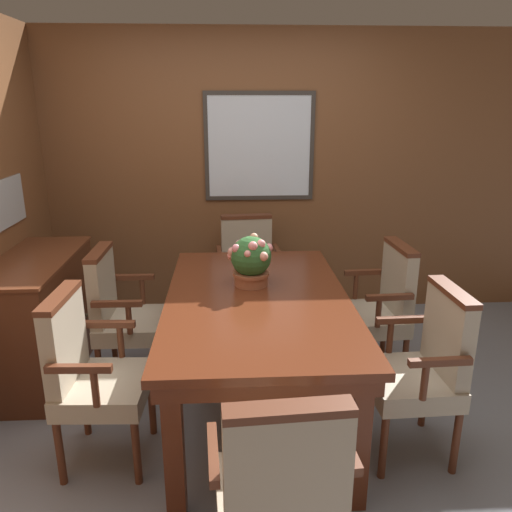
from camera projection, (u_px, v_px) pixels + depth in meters
The scene contains 11 objects.
ground_plane at pixel (250, 427), 2.99m from camera, with size 14.00×14.00×0.00m, color gray.
wall_back at pixel (241, 177), 4.36m from camera, with size 7.20×0.08×2.45m.
dining_table at pixel (257, 311), 2.95m from camera, with size 1.06×1.79×0.78m.
chair_left_near at pixel (90, 371), 2.59m from camera, with size 0.47×0.53×0.96m.
chair_right_near at pixel (424, 364), 2.65m from camera, with size 0.46×0.53×0.96m.
chair_right_far at pixel (380, 304), 3.43m from camera, with size 0.47×0.53×0.96m.
chair_head_far at pixel (248, 267), 4.19m from camera, with size 0.54×0.48×0.96m.
chair_head_near at pixel (281, 490), 1.80m from camera, with size 0.53×0.48×0.96m.
chair_left_far at pixel (121, 311), 3.32m from camera, with size 0.45×0.52×0.96m.
potted_plant at pixel (251, 260), 3.06m from camera, with size 0.28×0.25×0.32m.
sideboard_cabinet at pixel (40, 318), 3.45m from camera, with size 0.50×1.13×0.86m.
Camera 1 is at (-0.11, -2.54, 1.88)m, focal length 35.00 mm.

